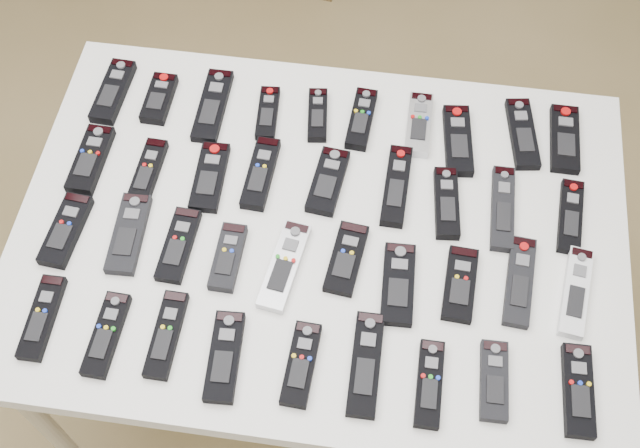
# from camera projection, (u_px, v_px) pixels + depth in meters

# --- Properties ---
(ground) EXTENTS (4.00, 4.00, 0.00)m
(ground) POSITION_uv_depth(u_px,v_px,m) (286.00, 365.00, 2.31)
(ground) COLOR olive
(ground) RESTS_ON ground
(table) EXTENTS (1.25, 0.88, 0.78)m
(table) POSITION_uv_depth(u_px,v_px,m) (320.00, 243.00, 1.69)
(table) COLOR white
(table) RESTS_ON ground
(remote_0) EXTENTS (0.06, 0.18, 0.02)m
(remote_0) POSITION_uv_depth(u_px,v_px,m) (113.00, 91.00, 1.81)
(remote_0) COLOR black
(remote_0) RESTS_ON table
(remote_1) EXTENTS (0.06, 0.13, 0.02)m
(remote_1) POSITION_uv_depth(u_px,v_px,m) (159.00, 99.00, 1.80)
(remote_1) COLOR black
(remote_1) RESTS_ON table
(remote_2) EXTENTS (0.06, 0.20, 0.02)m
(remote_2) POSITION_uv_depth(u_px,v_px,m) (213.00, 106.00, 1.80)
(remote_2) COLOR black
(remote_2) RESTS_ON table
(remote_3) EXTENTS (0.05, 0.14, 0.02)m
(remote_3) POSITION_uv_depth(u_px,v_px,m) (268.00, 113.00, 1.79)
(remote_3) COLOR black
(remote_3) RESTS_ON table
(remote_4) EXTENTS (0.06, 0.14, 0.02)m
(remote_4) POSITION_uv_depth(u_px,v_px,m) (318.00, 115.00, 1.78)
(remote_4) COLOR black
(remote_4) RESTS_ON table
(remote_5) EXTENTS (0.06, 0.16, 0.02)m
(remote_5) POSITION_uv_depth(u_px,v_px,m) (361.00, 119.00, 1.77)
(remote_5) COLOR black
(remote_5) RESTS_ON table
(remote_6) EXTENTS (0.05, 0.16, 0.02)m
(remote_6) POSITION_uv_depth(u_px,v_px,m) (419.00, 125.00, 1.77)
(remote_6) COLOR #B7B7BC
(remote_6) RESTS_ON table
(remote_7) EXTENTS (0.08, 0.18, 0.02)m
(remote_7) POSITION_uv_depth(u_px,v_px,m) (458.00, 141.00, 1.74)
(remote_7) COLOR black
(remote_7) RESTS_ON table
(remote_8) EXTENTS (0.08, 0.19, 0.02)m
(remote_8) POSITION_uv_depth(u_px,v_px,m) (522.00, 134.00, 1.75)
(remote_8) COLOR black
(remote_8) RESTS_ON table
(remote_9) EXTENTS (0.06, 0.18, 0.02)m
(remote_9) POSITION_uv_depth(u_px,v_px,m) (565.00, 139.00, 1.75)
(remote_9) COLOR black
(remote_9) RESTS_ON table
(remote_10) EXTENTS (0.06, 0.17, 0.02)m
(remote_10) POSITION_uv_depth(u_px,v_px,m) (91.00, 159.00, 1.72)
(remote_10) COLOR black
(remote_10) RESTS_ON table
(remote_11) EXTENTS (0.05, 0.17, 0.02)m
(remote_11) POSITION_uv_depth(u_px,v_px,m) (148.00, 172.00, 1.70)
(remote_11) COLOR black
(remote_11) RESTS_ON table
(remote_12) EXTENTS (0.06, 0.17, 0.02)m
(remote_12) POSITION_uv_depth(u_px,v_px,m) (210.00, 177.00, 1.69)
(remote_12) COLOR black
(remote_12) RESTS_ON table
(remote_13) EXTENTS (0.06, 0.18, 0.02)m
(remote_13) POSITION_uv_depth(u_px,v_px,m) (261.00, 173.00, 1.70)
(remote_13) COLOR black
(remote_13) RESTS_ON table
(remote_14) EXTENTS (0.08, 0.17, 0.02)m
(remote_14) POSITION_uv_depth(u_px,v_px,m) (328.00, 181.00, 1.69)
(remote_14) COLOR black
(remote_14) RESTS_ON table
(remote_15) EXTENTS (0.05, 0.19, 0.02)m
(remote_15) POSITION_uv_depth(u_px,v_px,m) (396.00, 186.00, 1.68)
(remote_15) COLOR black
(remote_15) RESTS_ON table
(remote_16) EXTENTS (0.06, 0.17, 0.02)m
(remote_16) POSITION_uv_depth(u_px,v_px,m) (447.00, 203.00, 1.66)
(remote_16) COLOR black
(remote_16) RESTS_ON table
(remote_17) EXTENTS (0.05, 0.20, 0.02)m
(remote_17) POSITION_uv_depth(u_px,v_px,m) (503.00, 208.00, 1.65)
(remote_17) COLOR black
(remote_17) RESTS_ON table
(remote_18) EXTENTS (0.06, 0.18, 0.02)m
(remote_18) POSITION_uv_depth(u_px,v_px,m) (570.00, 216.00, 1.64)
(remote_18) COLOR black
(remote_18) RESTS_ON table
(remote_19) EXTENTS (0.07, 0.17, 0.02)m
(remote_19) POSITION_uv_depth(u_px,v_px,m) (66.00, 230.00, 1.62)
(remote_19) COLOR black
(remote_19) RESTS_ON table
(remote_20) EXTENTS (0.07, 0.18, 0.02)m
(remote_20) POSITION_uv_depth(u_px,v_px,m) (129.00, 234.00, 1.62)
(remote_20) COLOR black
(remote_20) RESTS_ON table
(remote_21) EXTENTS (0.06, 0.17, 0.02)m
(remote_21) POSITION_uv_depth(u_px,v_px,m) (179.00, 245.00, 1.61)
(remote_21) COLOR black
(remote_21) RESTS_ON table
(remote_22) EXTENTS (0.05, 0.15, 0.02)m
(remote_22) POSITION_uv_depth(u_px,v_px,m) (228.00, 257.00, 1.59)
(remote_22) COLOR black
(remote_22) RESTS_ON table
(remote_23) EXTENTS (0.08, 0.20, 0.02)m
(remote_23) POSITION_uv_depth(u_px,v_px,m) (284.00, 266.00, 1.58)
(remote_23) COLOR #B7B7BC
(remote_23) RESTS_ON table
(remote_24) EXTENTS (0.08, 0.16, 0.02)m
(remote_24) POSITION_uv_depth(u_px,v_px,m) (346.00, 258.00, 1.59)
(remote_24) COLOR black
(remote_24) RESTS_ON table
(remote_25) EXTENTS (0.07, 0.17, 0.02)m
(remote_25) POSITION_uv_depth(u_px,v_px,m) (398.00, 284.00, 1.56)
(remote_25) COLOR black
(remote_25) RESTS_ON table
(remote_26) EXTENTS (0.07, 0.16, 0.02)m
(remote_26) POSITION_uv_depth(u_px,v_px,m) (460.00, 284.00, 1.56)
(remote_26) COLOR black
(remote_26) RESTS_ON table
(remote_27) EXTENTS (0.06, 0.20, 0.02)m
(remote_27) POSITION_uv_depth(u_px,v_px,m) (519.00, 282.00, 1.57)
(remote_27) COLOR black
(remote_27) RESTS_ON table
(remote_28) EXTENTS (0.07, 0.20, 0.02)m
(remote_28) POSITION_uv_depth(u_px,v_px,m) (576.00, 292.00, 1.55)
(remote_28) COLOR silver
(remote_28) RESTS_ON table
(remote_29) EXTENTS (0.05, 0.17, 0.02)m
(remote_29) POSITION_uv_depth(u_px,v_px,m) (42.00, 317.00, 1.52)
(remote_29) COLOR black
(remote_29) RESTS_ON table
(remote_30) EXTENTS (0.05, 0.17, 0.02)m
(remote_30) POSITION_uv_depth(u_px,v_px,m) (106.00, 335.00, 1.51)
(remote_30) COLOR black
(remote_30) RESTS_ON table
(remote_31) EXTENTS (0.05, 0.18, 0.02)m
(remote_31) POSITION_uv_depth(u_px,v_px,m) (166.00, 335.00, 1.51)
(remote_31) COLOR black
(remote_31) RESTS_ON table
(remote_32) EXTENTS (0.06, 0.18, 0.02)m
(remote_32) POSITION_uv_depth(u_px,v_px,m) (225.00, 357.00, 1.48)
(remote_32) COLOR black
(remote_32) RESTS_ON table
(remote_33) EXTENTS (0.06, 0.16, 0.02)m
(remote_33) POSITION_uv_depth(u_px,v_px,m) (301.00, 364.00, 1.47)
(remote_33) COLOR black
(remote_33) RESTS_ON table
(remote_34) EXTENTS (0.06, 0.20, 0.02)m
(remote_34) POSITION_uv_depth(u_px,v_px,m) (366.00, 364.00, 1.48)
(remote_34) COLOR black
(remote_34) RESTS_ON table
(remote_35) EXTENTS (0.05, 0.16, 0.02)m
(remote_35) POSITION_uv_depth(u_px,v_px,m) (429.00, 384.00, 1.46)
(remote_35) COLOR black
(remote_35) RESTS_ON table
(remote_36) EXTENTS (0.05, 0.15, 0.02)m
(remote_36) POSITION_uv_depth(u_px,v_px,m) (494.00, 381.00, 1.46)
(remote_36) COLOR black
(remote_36) RESTS_ON table
(remote_37) EXTENTS (0.06, 0.18, 0.02)m
(remote_37) POSITION_uv_depth(u_px,v_px,m) (578.00, 390.00, 1.45)
(remote_37) COLOR black
(remote_37) RESTS_ON table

